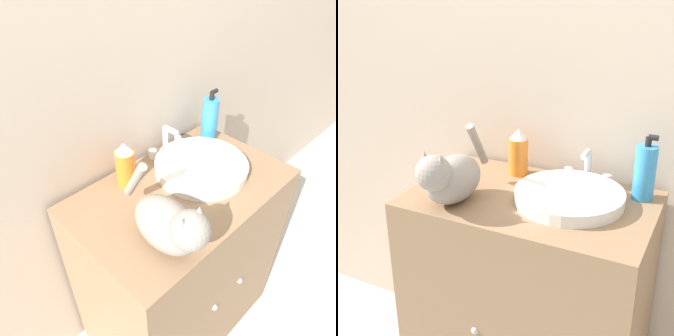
{
  "view_description": "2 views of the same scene",
  "coord_description": "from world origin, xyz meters",
  "views": [
    {
      "loc": [
        -0.65,
        -0.34,
        1.61
      ],
      "look_at": [
        -0.08,
        0.24,
        0.99
      ],
      "focal_mm": 35.0,
      "sensor_mm": 36.0,
      "label": 1
    },
    {
      "loc": [
        0.53,
        -1.02,
        1.51
      ],
      "look_at": [
        -0.07,
        0.2,
        0.96
      ],
      "focal_mm": 50.0,
      "sensor_mm": 36.0,
      "label": 2
    }
  ],
  "objects": [
    {
      "name": "cat",
      "position": [
        -0.21,
        0.1,
        0.94
      ],
      "size": [
        0.15,
        0.35,
        0.23
      ],
      "rotation": [
        0.0,
        0.0,
        -1.64
      ],
      "color": "gray",
      "rests_on": "vanity_cabinet"
    },
    {
      "name": "spray_bottle",
      "position": [
        -0.12,
        0.41,
        0.93
      ],
      "size": [
        0.07,
        0.07,
        0.17
      ],
      "color": "orange",
      "rests_on": "vanity_cabinet"
    },
    {
      "name": "wall_back",
      "position": [
        0.0,
        0.54,
        1.25
      ],
      "size": [
        6.0,
        0.05,
        2.5
      ],
      "color": "#C6B29E",
      "rests_on": "ground_plane"
    },
    {
      "name": "soap_bottle",
      "position": [
        0.32,
        0.4,
        0.94
      ],
      "size": [
        0.07,
        0.07,
        0.22
      ],
      "color": "#338CCC",
      "rests_on": "vanity_cabinet"
    },
    {
      "name": "faucet",
      "position": [
        0.12,
        0.45,
        0.89
      ],
      "size": [
        0.17,
        0.08,
        0.12
      ],
      "color": "silver",
      "rests_on": "vanity_cabinet"
    },
    {
      "name": "sink_basin",
      "position": [
        0.12,
        0.27,
        0.87
      ],
      "size": [
        0.35,
        0.35,
        0.04
      ],
      "color": "white",
      "rests_on": "vanity_cabinet"
    },
    {
      "name": "vanity_cabinet",
      "position": [
        0.0,
        0.25,
        0.42
      ],
      "size": [
        0.79,
        0.51,
        0.85
      ],
      "color": "#8C6B4C",
      "rests_on": "ground_plane"
    }
  ]
}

